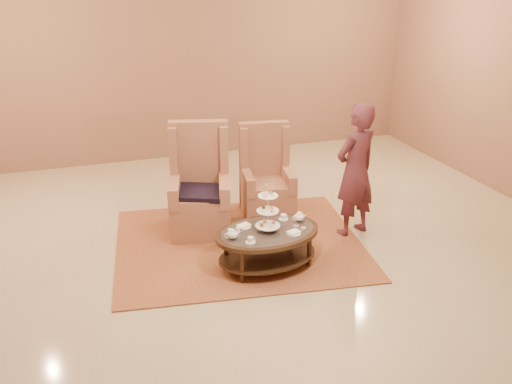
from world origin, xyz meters
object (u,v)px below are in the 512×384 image
object	(u,v)px
armchair_left	(200,195)
person	(356,171)
tea_table	(268,237)
armchair_right	(266,184)

from	to	relation	value
armchair_left	person	distance (m)	1.92
person	tea_table	bearing A→B (deg)	0.81
person	armchair_left	bearing A→B (deg)	-41.35
tea_table	armchair_right	xyz separation A→B (m)	(0.47, 1.38, 0.05)
armchair_left	armchair_right	distance (m)	0.96
person	armchair_right	bearing A→B (deg)	-67.83
armchair_right	person	xyz separation A→B (m)	(0.81, -0.92, 0.42)
tea_table	armchair_right	distance (m)	1.46
tea_table	person	world-z (taller)	person
tea_table	person	distance (m)	1.43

